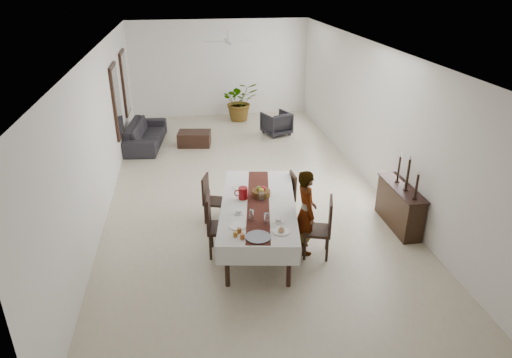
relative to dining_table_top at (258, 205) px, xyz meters
name	(u,v)px	position (x,y,z in m)	size (l,w,h in m)	color
floor	(244,187)	(0.06, 2.45, -0.81)	(6.00, 12.00, 0.00)	beige
ceiling	(242,47)	(0.06, 2.45, 2.39)	(6.00, 12.00, 0.02)	white
wall_back	(220,69)	(0.06, 8.45, 0.79)	(6.00, 0.02, 3.20)	white
wall_front	(320,296)	(0.06, -3.55, 0.79)	(6.00, 0.02, 3.20)	white
wall_left	(102,128)	(-2.94, 2.45, 0.79)	(0.02, 12.00, 3.20)	white
wall_right	(372,115)	(3.06, 2.45, 0.79)	(0.02, 12.00, 3.20)	white
dining_table_top	(258,205)	(0.00, 0.00, 0.00)	(1.11, 2.67, 0.06)	black
table_leg_fl	(227,266)	(-0.69, -1.17, -0.42)	(0.08, 0.08, 0.78)	black
table_leg_fr	(289,266)	(0.28, -1.33, -0.42)	(0.08, 0.08, 0.78)	black
table_leg_bl	(235,194)	(-0.28, 1.33, -0.42)	(0.08, 0.08, 0.78)	black
table_leg_br	(282,194)	(0.69, 1.17, -0.42)	(0.08, 0.08, 0.78)	black
tablecloth_top	(258,203)	(0.00, 0.00, 0.03)	(1.31, 2.87, 0.01)	silver
tablecloth_drape_left	(222,211)	(-0.64, 0.11, -0.13)	(0.01, 2.87, 0.33)	white
tablecloth_drape_right	(294,211)	(0.64, -0.11, -0.13)	(0.01, 2.87, 0.33)	white
tablecloth_drape_near	(258,256)	(-0.23, -1.41, -0.13)	(1.31, 0.01, 0.33)	silver
tablecloth_drape_far	(258,178)	(0.23, 1.41, -0.13)	(1.31, 0.01, 0.33)	silver
table_runner	(258,203)	(0.00, 0.00, 0.04)	(0.39, 2.78, 0.00)	#552118
red_pitcher	(243,193)	(-0.25, 0.21, 0.15)	(0.17, 0.17, 0.22)	maroon
pitcher_handle	(238,193)	(-0.34, 0.23, 0.15)	(0.13, 0.13, 0.02)	#9B0B0C
wine_glass_near	(266,218)	(0.01, -0.74, 0.13)	(0.08, 0.08, 0.19)	white
wine_glass_mid	(251,215)	(-0.21, -0.59, 0.13)	(0.08, 0.08, 0.19)	silver
wine_glass_far	(261,197)	(0.06, 0.05, 0.13)	(0.08, 0.08, 0.19)	white
teacup_right	(278,220)	(0.22, -0.71, 0.07)	(0.10, 0.10, 0.07)	white
saucer_right	(278,221)	(0.22, -0.71, 0.05)	(0.17, 0.17, 0.01)	white
teacup_left	(239,212)	(-0.39, -0.33, 0.07)	(0.10, 0.10, 0.07)	silver
saucer_left	(239,213)	(-0.39, -0.33, 0.05)	(0.17, 0.17, 0.01)	silver
plate_near_right	(281,232)	(0.20, -1.05, 0.05)	(0.27, 0.27, 0.02)	silver
bread_near_right	(281,230)	(0.20, -1.05, 0.08)	(0.10, 0.10, 0.10)	tan
plate_near_left	(238,226)	(-0.47, -0.77, 0.05)	(0.27, 0.27, 0.02)	white
plate_far_left	(240,188)	(-0.25, 0.66, 0.05)	(0.27, 0.27, 0.02)	silver
serving_tray	(258,237)	(-0.19, -1.15, 0.05)	(0.40, 0.40, 0.02)	#38393D
jam_jar_a	(242,236)	(-0.44, -1.14, 0.08)	(0.07, 0.07, 0.08)	#994316
jam_jar_b	(235,234)	(-0.54, -1.06, 0.08)	(0.07, 0.07, 0.08)	#985F16
jam_jar_c	(239,230)	(-0.46, -0.96, 0.08)	(0.07, 0.07, 0.08)	brown
fruit_basket	(261,193)	(0.10, 0.27, 0.10)	(0.33, 0.33, 0.11)	brown
fruit_red	(263,189)	(0.14, 0.28, 0.18)	(0.10, 0.10, 0.10)	#AA111E
fruit_green	(259,188)	(0.06, 0.31, 0.18)	(0.09, 0.09, 0.09)	olive
fruit_yellow	(261,190)	(0.09, 0.21, 0.18)	(0.09, 0.09, 0.09)	yellow
chair_right_near_seat	(317,231)	(0.96, -0.52, -0.32)	(0.47, 0.47, 0.05)	black
chair_right_near_leg_fl	(327,250)	(1.09, -0.76, -0.57)	(0.05, 0.05, 0.46)	black
chair_right_near_leg_fr	(327,238)	(1.20, -0.39, -0.57)	(0.05, 0.05, 0.46)	black
chair_right_near_leg_bl	(305,248)	(0.72, -0.65, -0.57)	(0.05, 0.05, 0.46)	black
chair_right_near_leg_br	(306,237)	(0.83, -0.28, -0.57)	(0.05, 0.05, 0.46)	black
chair_right_near_back	(330,215)	(1.16, -0.58, 0.00)	(0.47, 0.04, 0.60)	black
chair_right_far_seat	(284,198)	(0.69, 0.96, -0.39)	(0.40, 0.40, 0.05)	black
chair_right_far_leg_fl	(294,210)	(0.87, 0.81, -0.61)	(0.04, 0.04, 0.39)	black
chair_right_far_leg_fr	(289,203)	(0.84, 1.13, -0.61)	(0.04, 0.04, 0.39)	black
chair_right_far_leg_bl	(278,212)	(0.54, 0.78, -0.61)	(0.04, 0.04, 0.39)	black
chair_right_far_leg_br	(274,204)	(0.52, 1.11, -0.61)	(0.04, 0.04, 0.39)	black
chair_right_far_back	(293,185)	(0.87, 0.97, -0.12)	(0.40, 0.04, 0.50)	black
chair_left_near_seat	(222,228)	(-0.68, -0.22, -0.29)	(0.49, 0.49, 0.06)	black
chair_left_near_leg_fl	(212,235)	(-0.85, 0.01, -0.56)	(0.05, 0.05, 0.49)	black
chair_left_near_leg_fr	(210,248)	(-0.91, -0.39, -0.56)	(0.05, 0.05, 0.49)	black
chair_left_near_leg_bl	(234,235)	(-0.46, -0.04, -0.56)	(0.05, 0.05, 0.49)	black
chair_left_near_leg_br	(234,247)	(-0.51, -0.44, -0.56)	(0.05, 0.05, 0.49)	black
chair_left_near_back	(208,212)	(-0.90, -0.19, 0.04)	(0.49, 0.04, 0.63)	black
chair_left_far_seat	(215,201)	(-0.71, 0.98, -0.38)	(0.41, 0.41, 0.05)	black
chair_left_far_leg_fl	(210,207)	(-0.82, 1.19, -0.60)	(0.04, 0.04, 0.41)	black
chair_left_far_leg_fr	(205,215)	(-0.93, 0.88, -0.60)	(0.04, 0.04, 0.41)	black
chair_left_far_leg_bl	(226,208)	(-0.50, 1.09, -0.60)	(0.04, 0.04, 0.41)	black
chair_left_far_leg_br	(222,216)	(-0.61, 0.77, -0.60)	(0.04, 0.04, 0.41)	black
chair_left_far_back	(205,188)	(-0.89, 1.04, -0.10)	(0.41, 0.04, 0.52)	black
woman	(306,212)	(0.79, -0.36, -0.02)	(0.57, 0.38, 1.57)	gray
sideboard_body	(399,207)	(2.84, 0.20, -0.39)	(0.37, 1.38, 0.83)	black
sideboard_top	(402,188)	(2.84, 0.20, 0.03)	(0.40, 1.43, 0.03)	black
candlestick_near_base	(415,198)	(2.84, -0.30, 0.06)	(0.09, 0.09, 0.03)	black
candlestick_near_shaft	(417,186)	(2.84, -0.30, 0.30)	(0.05, 0.05, 0.46)	black
candlestick_near_candle	(419,173)	(2.84, -0.30, 0.57)	(0.03, 0.03, 0.07)	white
candlestick_mid_base	(406,189)	(2.84, 0.06, 0.06)	(0.09, 0.09, 0.03)	black
candlestick_mid_shaft	(408,174)	(2.84, 0.06, 0.37)	(0.05, 0.05, 0.60)	black
candlestick_mid_candle	(410,158)	(2.84, 0.06, 0.71)	(0.03, 0.03, 0.07)	beige
candlestick_far_base	(397,181)	(2.84, 0.43, 0.06)	(0.09, 0.09, 0.03)	black
candlestick_far_shaft	(399,169)	(2.84, 0.43, 0.33)	(0.05, 0.05, 0.50)	black
candlestick_far_candle	(401,155)	(2.84, 0.43, 0.62)	(0.03, 0.03, 0.07)	beige
sofa	(146,134)	(-2.36, 5.70, -0.47)	(2.28, 0.89, 0.67)	#272428
armchair	(276,123)	(1.56, 6.04, -0.45)	(0.75, 0.77, 0.71)	#262328
coffee_table	(194,139)	(-0.98, 5.45, -0.60)	(0.92, 0.61, 0.41)	black
potted_plant	(240,101)	(0.64, 7.71, -0.15)	(1.18, 1.03, 1.31)	#315F26
mirror_frame_near	(117,101)	(-2.90, 4.65, 0.79)	(0.06, 1.05, 1.85)	black
mirror_glass_near	(118,101)	(-2.87, 4.65, 0.79)	(0.01, 0.90, 1.70)	silver
mirror_frame_far	(125,83)	(-2.90, 6.75, 0.79)	(0.06, 1.05, 1.85)	black
mirror_glass_far	(126,83)	(-2.87, 6.75, 0.79)	(0.01, 0.90, 1.70)	silver
fan_rod	(228,34)	(0.06, 5.45, 2.29)	(0.04, 0.04, 0.20)	silver
fan_hub	(228,42)	(0.06, 5.45, 2.09)	(0.16, 0.16, 0.08)	white
fan_blade_n	(226,40)	(0.06, 5.80, 2.09)	(0.10, 0.55, 0.01)	white
fan_blade_s	(229,43)	(0.06, 5.10, 2.09)	(0.10, 0.55, 0.01)	silver
fan_blade_e	(241,41)	(0.41, 5.45, 2.09)	(0.55, 0.10, 0.01)	white
fan_blade_w	(215,42)	(-0.29, 5.45, 2.09)	(0.55, 0.10, 0.01)	silver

